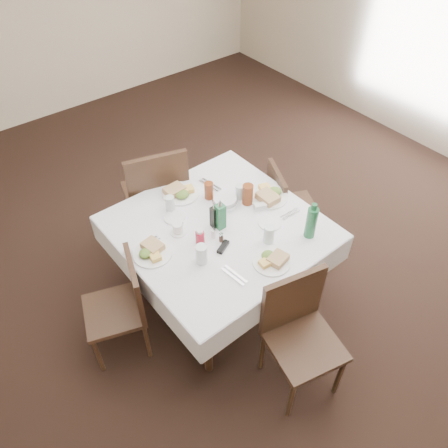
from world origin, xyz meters
The scene contains 33 objects.
ground_plane centered at (0.00, 0.00, 0.00)m, with size 7.00×7.00×0.00m, color black.
room_shell centered at (0.00, 0.00, 1.71)m, with size 6.04×7.04×2.80m.
dining_table centered at (-0.22, -0.12, 0.68)m, with size 1.36×1.36×0.76m.
chair_north centered at (-0.27, 0.65, 0.59)m, with size 0.61×0.61×1.04m.
chair_south centered at (-0.24, -0.96, 0.52)m, with size 0.52×0.52×0.91m.
chair_east centered at (0.56, -0.02, 0.47)m, with size 0.52×0.52×0.83m.
chair_west centered at (-1.00, -0.07, 0.48)m, with size 0.50×0.50×0.83m.
meal_north centered at (-0.24, 0.34, 0.79)m, with size 0.28×0.28×0.06m.
meal_south centered at (-0.15, -0.60, 0.78)m, with size 0.25×0.25×0.05m.
meal_east centered at (0.27, -0.11, 0.79)m, with size 0.30×0.30×0.07m.
meal_west centered at (-0.73, -0.05, 0.78)m, with size 0.26×0.26×0.06m.
side_plate_a centered at (-0.42, 0.14, 0.77)m, with size 0.16×0.16×0.01m.
side_plate_b centered at (0.08, -0.32, 0.77)m, with size 0.16×0.16×0.01m.
water_n centered at (-0.39, 0.23, 0.82)m, with size 0.07×0.07×0.12m.
water_s centered at (-0.04, -0.44, 0.83)m, with size 0.07×0.07×0.13m.
water_e centered at (0.09, 0.03, 0.82)m, with size 0.06×0.06×0.12m.
water_w centered at (-0.51, -0.31, 0.83)m, with size 0.08×0.08×0.14m.
iced_tea_a centered at (-0.09, 0.17, 0.83)m, with size 0.07×0.07×0.14m.
iced_tea_b centered at (0.10, -0.05, 0.84)m, with size 0.08×0.08×0.17m.
bread_basket centered at (-0.04, 0.04, 0.79)m, with size 0.19×0.19×0.06m.
oil_cruet_dark centered at (-0.24, -0.10, 0.85)m, with size 0.05×0.05×0.22m.
oil_cruet_green centered at (-0.22, -0.13, 0.87)m, with size 0.06×0.06×0.26m.
ketchup_bottle centered at (-0.42, -0.18, 0.82)m, with size 0.06×0.06×0.13m.
salt_shaker centered at (-0.31, -0.18, 0.80)m, with size 0.03×0.03×0.07m.
pepper_shaker centered at (-0.30, -0.24, 0.80)m, with size 0.03×0.03×0.07m.
coffee_mug centered at (-0.48, 0.01, 0.80)m, with size 0.12×0.11×0.08m.
sunglasses centered at (-0.33, -0.31, 0.77)m, with size 0.12×0.09×0.03m.
green_bottle centered at (0.22, -0.58, 0.89)m, with size 0.07×0.07×0.29m.
sugar_caddy centered at (0.13, -0.16, 0.79)m, with size 0.10×0.08×0.04m.
cutlery_n centered at (0.01, 0.28, 0.77)m, with size 0.08×0.21×0.01m.
cutlery_s centered at (-0.42, -0.54, 0.77)m, with size 0.07×0.20×0.01m.
cutlery_e centered at (0.26, -0.34, 0.77)m, with size 0.17×0.04×0.01m.
cutlery_w centered at (-0.71, 0.03, 0.77)m, with size 0.20×0.08×0.01m.
Camera 1 is at (-1.55, -1.87, 2.92)m, focal length 35.00 mm.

